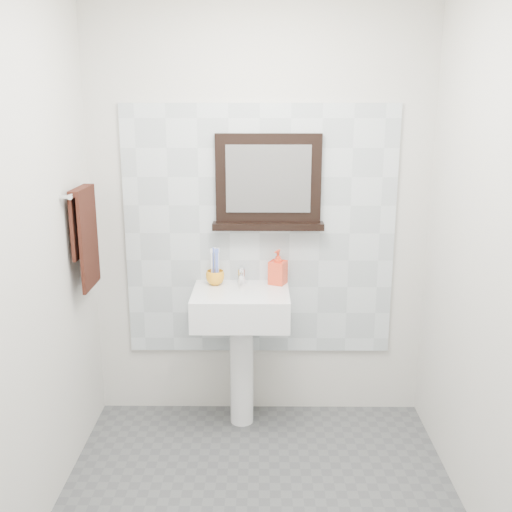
% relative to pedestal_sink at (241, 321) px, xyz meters
% --- Properties ---
extents(back_wall, '(2.00, 0.01, 2.50)m').
position_rel_pedestal_sink_xyz_m(back_wall, '(0.11, 0.23, 0.57)').
color(back_wall, silver).
rests_on(back_wall, ground).
extents(front_wall, '(2.00, 0.01, 2.50)m').
position_rel_pedestal_sink_xyz_m(front_wall, '(0.11, -1.97, 0.57)').
color(front_wall, silver).
rests_on(front_wall, ground).
extents(left_wall, '(0.01, 2.20, 2.50)m').
position_rel_pedestal_sink_xyz_m(left_wall, '(-0.89, -0.87, 0.57)').
color(left_wall, silver).
rests_on(left_wall, ground).
extents(right_wall, '(0.01, 2.20, 2.50)m').
position_rel_pedestal_sink_xyz_m(right_wall, '(1.11, -0.87, 0.57)').
color(right_wall, silver).
rests_on(right_wall, ground).
extents(splashback, '(1.60, 0.02, 1.50)m').
position_rel_pedestal_sink_xyz_m(splashback, '(0.11, 0.21, 0.47)').
color(splashback, silver).
rests_on(splashback, back_wall).
extents(pedestal_sink, '(0.55, 0.44, 0.96)m').
position_rel_pedestal_sink_xyz_m(pedestal_sink, '(0.00, 0.00, 0.00)').
color(pedestal_sink, white).
rests_on(pedestal_sink, ground).
extents(toothbrush_cup, '(0.13, 0.13, 0.09)m').
position_rel_pedestal_sink_xyz_m(toothbrush_cup, '(-0.15, 0.11, 0.23)').
color(toothbrush_cup, '#FFA51E').
rests_on(toothbrush_cup, pedestal_sink).
extents(toothbrushes, '(0.05, 0.04, 0.21)m').
position_rel_pedestal_sink_xyz_m(toothbrushes, '(-0.15, 0.11, 0.31)').
color(toothbrushes, white).
rests_on(toothbrushes, toothbrush_cup).
extents(soap_dispenser, '(0.12, 0.12, 0.21)m').
position_rel_pedestal_sink_xyz_m(soap_dispenser, '(0.21, 0.13, 0.29)').
color(soap_dispenser, red).
rests_on(soap_dispenser, pedestal_sink).
extents(framed_mirror, '(0.65, 0.11, 0.55)m').
position_rel_pedestal_sink_xyz_m(framed_mirror, '(0.16, 0.19, 0.77)').
color(framed_mirror, black).
rests_on(framed_mirror, back_wall).
extents(towel_bar, '(0.07, 0.40, 0.03)m').
position_rel_pedestal_sink_xyz_m(towel_bar, '(-0.84, -0.11, 0.77)').
color(towel_bar, silver).
rests_on(towel_bar, left_wall).
extents(hand_towel, '(0.06, 0.30, 0.55)m').
position_rel_pedestal_sink_xyz_m(hand_towel, '(-0.83, -0.11, 0.56)').
color(hand_towel, black).
rests_on(hand_towel, towel_bar).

